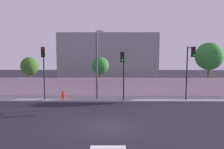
% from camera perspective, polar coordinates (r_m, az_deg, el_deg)
% --- Properties ---
extents(ground_plane, '(80.00, 80.00, 0.00)m').
position_cam_1_polar(ground_plane, '(16.00, -1.14, -11.98)').
color(ground_plane, black).
extents(sidewalk, '(36.00, 2.40, 0.15)m').
position_cam_1_polar(sidewalk, '(23.91, -0.48, -5.65)').
color(sidewalk, '#9A9A9A').
rests_on(sidewalk, ground).
extents(perimeter_wall, '(36.00, 0.18, 1.80)m').
position_cam_1_polar(perimeter_wall, '(25.00, -0.41, -2.85)').
color(perimeter_wall, silver).
rests_on(perimeter_wall, sidewalk).
extents(traffic_light_left, '(0.50, 1.28, 4.91)m').
position_cam_1_polar(traffic_light_left, '(23.17, -15.59, 2.83)').
color(traffic_light_left, black).
rests_on(traffic_light_left, sidewalk).
extents(traffic_light_center, '(0.39, 1.35, 4.49)m').
position_cam_1_polar(traffic_light_center, '(22.20, 2.55, 2.18)').
color(traffic_light_center, black).
rests_on(traffic_light_center, sidewalk).
extents(traffic_light_right, '(0.40, 1.47, 4.95)m').
position_cam_1_polar(traffic_light_right, '(23.12, 17.64, 2.84)').
color(traffic_light_right, black).
rests_on(traffic_light_right, sidewalk).
extents(street_lamp_curbside, '(0.83, 2.29, 6.34)m').
position_cam_1_polar(street_lamp_curbside, '(22.69, -3.46, 3.63)').
color(street_lamp_curbside, '#4C4C51').
rests_on(street_lamp_curbside, sidewalk).
extents(fire_hydrant, '(0.44, 0.26, 0.78)m').
position_cam_1_polar(fire_hydrant, '(23.85, -11.21, -4.59)').
color(fire_hydrant, red).
rests_on(fire_hydrant, sidewalk).
extents(roadside_tree_leftmost, '(1.92, 1.92, 4.02)m').
position_cam_1_polar(roadside_tree_leftmost, '(27.39, -18.50, 1.84)').
color(roadside_tree_leftmost, brown).
rests_on(roadside_tree_leftmost, ground).
extents(roadside_tree_midleft, '(1.82, 1.82, 4.03)m').
position_cam_1_polar(roadside_tree_midleft, '(25.90, -2.73, 1.98)').
color(roadside_tree_midleft, brown).
rests_on(roadside_tree_midleft, ground).
extents(roadside_tree_midright, '(2.88, 2.88, 5.55)m').
position_cam_1_polar(roadside_tree_midright, '(27.58, 21.57, 3.92)').
color(roadside_tree_midright, brown).
rests_on(roadside_tree_midright, ground).
extents(low_building_distant, '(14.91, 6.00, 7.20)m').
position_cam_1_polar(low_building_distant, '(38.72, -0.86, 4.17)').
color(low_building_distant, gray).
rests_on(low_building_distant, ground).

